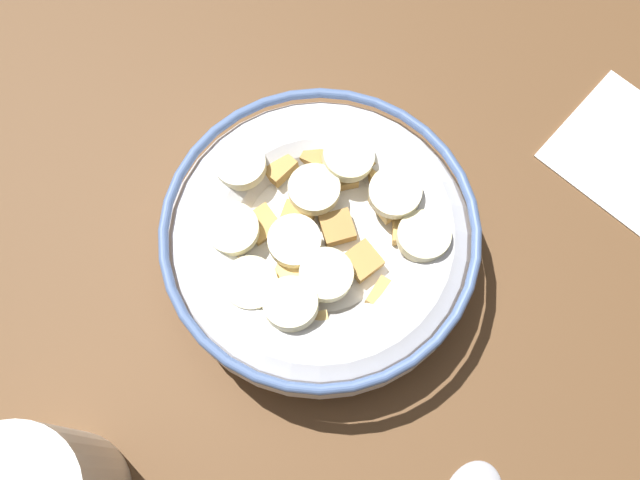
% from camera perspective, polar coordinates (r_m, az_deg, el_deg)
% --- Properties ---
extents(ground_plane, '(1.11, 1.11, 0.02)m').
position_cam_1_polar(ground_plane, '(0.46, 0.00, -1.62)').
color(ground_plane, brown).
extents(cereal_bowl, '(0.19, 0.19, 0.06)m').
position_cam_1_polar(cereal_bowl, '(0.42, -0.03, -0.05)').
color(cereal_bowl, silver).
rests_on(cereal_bowl, ground_plane).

